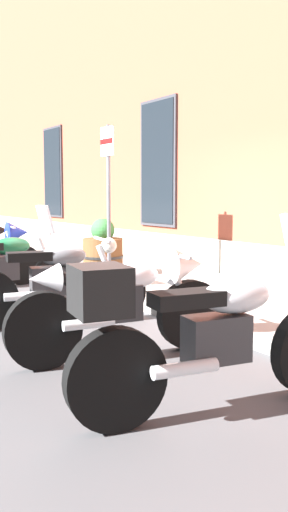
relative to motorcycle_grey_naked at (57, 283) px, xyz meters
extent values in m
plane|color=#424244|center=(-0.72, 1.20, -0.49)|extent=(140.00, 140.00, 0.00)
cube|color=gray|center=(-0.72, 2.45, -0.42)|extent=(32.29, 2.50, 0.14)
cube|color=gray|center=(-0.72, 3.66, -0.14)|extent=(26.29, 0.10, 0.70)
cube|color=#2D2D33|center=(-8.60, 3.68, 1.61)|extent=(1.22, 0.06, 2.52)
cube|color=black|center=(-8.60, 3.65, 1.61)|extent=(1.10, 0.03, 2.40)
cube|color=#2D2D33|center=(-3.34, 3.68, 1.61)|extent=(1.22, 0.06, 2.52)
cube|color=black|center=(-3.34, 3.65, 1.61)|extent=(1.10, 0.03, 2.40)
cylinder|color=black|center=(-3.96, 0.65, -0.17)|extent=(0.27, 0.65, 0.64)
cylinder|color=black|center=(-2.86, 0.62, -0.16)|extent=(0.17, 0.66, 0.66)
cylinder|color=silver|center=(-2.86, 0.52, 0.09)|extent=(0.09, 0.32, 0.64)
cylinder|color=silver|center=(-2.87, 0.44, 0.47)|extent=(0.62, 0.08, 0.04)
cone|color=#192D9E|center=(-2.86, 0.57, 0.37)|extent=(0.38, 0.36, 0.36)
cylinder|color=black|center=(-1.50, 0.61, -0.18)|extent=(0.13, 0.62, 0.62)
cylinder|color=silver|center=(-1.50, 0.51, 0.08)|extent=(0.07, 0.32, 0.65)
cube|color=#28282B|center=(-1.49, -0.16, 0.00)|extent=(0.22, 0.44, 0.32)
ellipsoid|color=#195633|center=(-1.49, -0.01, 0.29)|extent=(0.26, 0.52, 0.24)
cylinder|color=silver|center=(-1.50, 0.43, 0.46)|extent=(0.62, 0.04, 0.04)
cube|color=#B2BCC6|center=(-1.50, 0.49, 0.64)|extent=(0.36, 0.15, 0.40)
cylinder|color=black|center=(0.15, 0.70, -0.15)|extent=(0.26, 0.68, 0.67)
cylinder|color=silver|center=(0.13, 0.60, 0.10)|extent=(0.13, 0.32, 0.63)
cube|color=#28282B|center=(-0.02, -0.07, 0.03)|extent=(0.31, 0.48, 0.32)
ellipsoid|color=slate|center=(0.01, 0.08, 0.30)|extent=(0.36, 0.56, 0.24)
cube|color=black|center=(-0.07, -0.29, 0.31)|extent=(0.32, 0.52, 0.10)
cylinder|color=silver|center=(0.11, 0.52, 0.47)|extent=(0.61, 0.17, 0.04)
cylinder|color=silver|center=(0.04, -0.39, -0.10)|extent=(0.18, 0.46, 0.09)
sphere|color=silver|center=(0.13, 0.60, 0.40)|extent=(0.18, 0.18, 0.18)
cylinder|color=black|center=(1.52, 0.72, -0.16)|extent=(0.21, 0.68, 0.67)
cylinder|color=black|center=(1.32, -0.70, -0.16)|extent=(0.21, 0.68, 0.67)
cylinder|color=silver|center=(1.51, 0.62, 0.08)|extent=(0.11, 0.30, 0.60)
cube|color=#28282B|center=(1.41, -0.04, 0.02)|extent=(0.28, 0.47, 0.32)
ellipsoid|color=silver|center=(1.43, 0.11, 0.26)|extent=(0.33, 0.55, 0.24)
cube|color=black|center=(1.38, -0.27, 0.27)|extent=(0.29, 0.51, 0.10)
cylinder|color=silver|center=(1.49, 0.54, 0.43)|extent=(0.62, 0.12, 0.04)
cylinder|color=silver|center=(1.49, -0.36, -0.11)|extent=(0.15, 0.46, 0.09)
cone|color=silver|center=(1.51, 0.67, 0.33)|extent=(0.40, 0.39, 0.36)
cone|color=silver|center=(1.32, -0.68, 0.29)|extent=(0.27, 0.29, 0.24)
cylinder|color=black|center=(2.67, -0.77, -0.16)|extent=(0.23, 0.68, 0.66)
cube|color=#28282B|center=(2.79, -0.05, 0.02)|extent=(0.29, 0.47, 0.32)
ellipsoid|color=#B7BABF|center=(2.81, 0.09, 0.31)|extent=(0.34, 0.56, 0.24)
cube|color=black|center=(2.75, -0.28, 0.32)|extent=(0.30, 0.51, 0.10)
cylinder|color=silver|center=(2.86, -0.37, -0.11)|extent=(0.16, 0.46, 0.09)
cube|color=black|center=(2.65, -0.86, 0.42)|extent=(0.41, 0.38, 0.30)
cylinder|color=#4C4C51|center=(-1.77, 1.66, 0.85)|extent=(0.06, 0.06, 2.40)
cube|color=white|center=(-1.77, 1.64, 1.80)|extent=(0.36, 0.03, 0.44)
cube|color=red|center=(-1.77, 1.63, 1.80)|extent=(0.36, 0.01, 0.08)
cylinder|color=brown|center=(-2.31, 1.84, -0.05)|extent=(0.67, 0.67, 0.61)
cylinder|color=black|center=(-2.31, 1.84, -0.05)|extent=(0.70, 0.70, 0.04)
sphere|color=#28602D|center=(-2.31, 1.84, 0.40)|extent=(0.40, 0.40, 0.40)
camera|label=1|loc=(5.42, -2.34, 0.99)|focal=36.85mm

